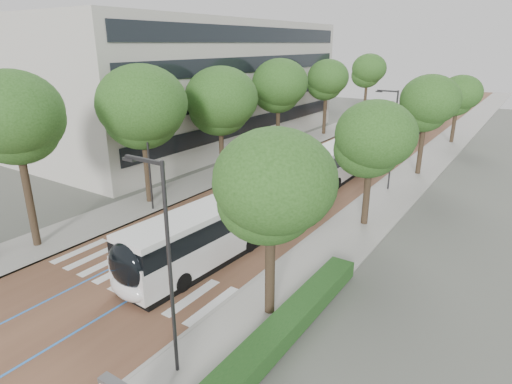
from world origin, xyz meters
TOP-DOWN VIEW (x-y plane):
  - ground at (0.00, 0.00)m, footprint 160.00×160.00m
  - road at (0.00, 40.00)m, footprint 11.00×140.00m
  - sidewalk_left at (-7.50, 40.00)m, footprint 4.00×140.00m
  - sidewalk_right at (7.50, 40.00)m, footprint 4.00×140.00m
  - kerb_left at (-5.60, 40.00)m, footprint 0.20×140.00m
  - kerb_right at (5.60, 40.00)m, footprint 0.20×140.00m
  - zebra_crossing at (0.20, 1.00)m, footprint 10.55×3.60m
  - lane_line_left at (-1.60, 40.00)m, footprint 0.12×126.00m
  - lane_line_right at (1.60, 40.00)m, footprint 0.12×126.00m
  - office_building at (-19.47, 28.00)m, footprint 18.11×40.00m
  - hedge at (9.10, 0.00)m, footprint 1.20×14.00m
  - streetlight_near at (6.62, -3.00)m, footprint 1.82×0.20m
  - streetlight_far at (6.62, 22.00)m, footprint 1.82×0.20m
  - lamp_post_left at (-6.10, 8.00)m, footprint 0.14×0.14m
  - trees_left at (-7.50, 22.80)m, footprint 6.42×60.29m
  - trees_right at (7.70, 21.35)m, footprint 5.12×46.90m
  - lead_bus at (2.42, 7.36)m, footprint 3.62×18.51m
  - bus_queued_0 at (1.99, 23.09)m, footprint 2.67×12.43m
  - bus_queued_1 at (1.94, 36.39)m, footprint 2.80×12.45m
  - bus_queued_2 at (1.97, 49.16)m, footprint 2.71×12.43m
  - bus_queued_3 at (1.41, 61.58)m, footprint 3.08×12.50m

SIDE VIEW (x-z plane):
  - ground at x=0.00m, z-range 0.00..0.00m
  - road at x=0.00m, z-range 0.00..0.02m
  - lane_line_left at x=-1.60m, z-range 0.02..0.03m
  - lane_line_right at x=1.60m, z-range 0.02..0.03m
  - zebra_crossing at x=0.20m, z-range 0.02..0.03m
  - sidewalk_left at x=-7.50m, z-range 0.00..0.12m
  - sidewalk_right at x=7.50m, z-range 0.00..0.12m
  - kerb_left at x=-5.60m, z-range -0.01..0.13m
  - kerb_right at x=5.60m, z-range -0.01..0.13m
  - hedge at x=9.10m, z-range 0.12..0.92m
  - bus_queued_0 at x=1.99m, z-range 0.02..3.22m
  - bus_queued_1 at x=1.94m, z-range 0.02..3.22m
  - bus_queued_2 at x=1.97m, z-range 0.02..3.22m
  - bus_queued_3 at x=1.41m, z-range 0.02..3.22m
  - lead_bus at x=2.42m, z-range 0.03..3.23m
  - lamp_post_left at x=-6.10m, z-range 0.12..8.12m
  - streetlight_near at x=6.62m, z-range 0.82..8.82m
  - streetlight_far at x=6.62m, z-range 0.82..8.82m
  - trees_right at x=7.70m, z-range 1.55..10.02m
  - trees_left at x=-7.50m, z-range 2.04..11.76m
  - office_building at x=-19.47m, z-range 0.00..14.00m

